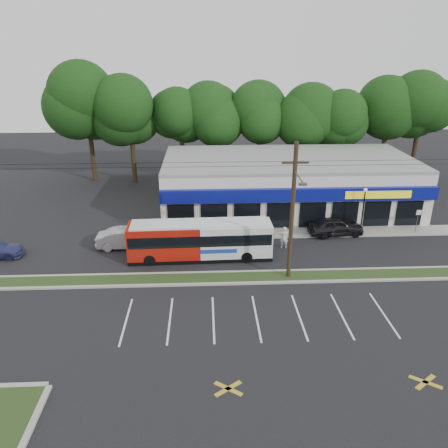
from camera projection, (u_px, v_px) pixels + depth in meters
ground at (249, 285)px, 30.96m from camera, size 120.00×120.00×0.00m
grass_strip at (247, 277)px, 31.86m from camera, size 40.00×1.60×0.12m
curb_south at (249, 283)px, 31.07m from camera, size 40.00×0.25×0.14m
curb_north at (246, 272)px, 32.64m from camera, size 40.00×0.25×0.14m
sidewalk at (294, 233)px, 39.46m from camera, size 32.00×2.20×0.10m
strip_mall at (287, 183)px, 44.88m from camera, size 25.00×12.55×5.30m
utility_pole at (290, 209)px, 29.87m from camera, size 50.00×2.77×10.00m
lamp_post at (364, 205)px, 38.53m from camera, size 0.30×0.30×4.25m
sign_post at (418, 217)px, 38.96m from camera, size 0.45×0.10×2.23m
tree_line at (262, 112)px, 51.95m from camera, size 46.76×6.76×11.83m
metrobus at (200, 239)px, 34.36m from camera, size 11.34×2.67×3.03m
car_dark at (336, 226)px, 38.85m from camera, size 5.05×2.44×1.66m
car_silver at (127, 238)px, 36.43m from camera, size 5.03×1.83×1.65m
pedestrian_a at (284, 237)px, 36.28m from camera, size 0.73×0.51×1.91m
pedestrian_b at (334, 227)px, 38.88m from camera, size 0.90×0.81×1.52m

